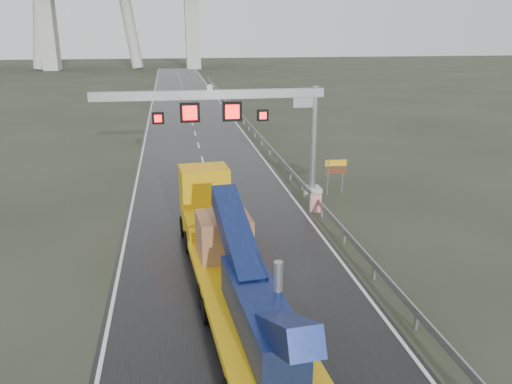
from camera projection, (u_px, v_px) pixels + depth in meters
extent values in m
plane|color=#282C1F|center=(259.00, 364.00, 16.70)|extent=(400.00, 400.00, 0.00)
cube|color=black|center=(195.00, 133.00, 54.21)|extent=(11.00, 200.00, 0.02)
cube|color=#B0AFAB|center=(312.00, 189.00, 34.65)|extent=(1.20, 1.20, 0.30)
cylinder|color=gray|center=(313.00, 140.00, 33.59)|extent=(0.48, 0.48, 7.20)
cube|color=gray|center=(210.00, 95.00, 31.49)|extent=(14.80, 0.55, 0.55)
cube|color=gray|center=(303.00, 100.00, 32.63)|extent=(1.40, 0.35, 0.90)
cube|color=gray|center=(210.00, 87.00, 31.35)|extent=(0.35, 0.35, 0.35)
cube|color=black|center=(190.00, 113.00, 31.58)|extent=(1.25, 0.25, 1.25)
cube|color=#FF0C0C|center=(190.00, 113.00, 31.44)|extent=(0.90, 0.02, 0.90)
cube|color=black|center=(232.00, 111.00, 32.01)|extent=(1.25, 0.25, 1.25)
cube|color=#FF0C0C|center=(232.00, 112.00, 31.88)|extent=(0.90, 0.02, 0.90)
cube|color=black|center=(158.00, 118.00, 31.35)|extent=(0.75, 0.25, 0.75)
cube|color=#FF0C0C|center=(158.00, 119.00, 31.22)|extent=(0.54, 0.02, 0.54)
cube|color=black|center=(263.00, 115.00, 32.42)|extent=(0.75, 0.25, 0.75)
cube|color=#FF0C0C|center=(263.00, 116.00, 32.29)|extent=(0.54, 0.02, 0.54)
cube|color=#B0AFAB|center=(48.00, 31.00, 139.15)|extent=(4.00, 6.00, 21.00)
cube|color=#B0AFAB|center=(192.00, 31.00, 145.57)|extent=(4.00, 6.00, 21.00)
cube|color=orange|center=(252.00, 322.00, 17.22)|extent=(3.89, 14.31, 0.35)
cube|color=orange|center=(216.00, 231.00, 23.99)|extent=(2.71, 1.41, 0.51)
cube|color=orange|center=(210.00, 224.00, 25.56)|extent=(2.85, 3.22, 1.21)
cube|color=orange|center=(204.00, 191.00, 26.86)|extent=(2.67, 2.21, 2.63)
cube|color=black|center=(202.00, 180.00, 27.72)|extent=(2.32, 0.23, 1.21)
cube|color=#0F1E48|center=(260.00, 313.00, 15.99)|extent=(1.87, 6.15, 1.41)
cube|color=#0F1E48|center=(236.00, 236.00, 18.88)|extent=(1.43, 5.63, 2.58)
cube|color=#0F1E48|center=(283.00, 332.00, 13.38)|extent=(1.21, 4.06, 2.44)
cylinder|color=gray|center=(278.00, 285.00, 15.85)|extent=(0.33, 0.33, 1.62)
cube|color=#A07048|center=(224.00, 235.00, 21.73)|extent=(2.38, 2.38, 1.82)
cylinder|color=black|center=(237.00, 300.00, 19.72)|extent=(3.00, 1.23, 1.01)
cylinder|color=black|center=(206.00, 224.00, 27.25)|extent=(2.80, 1.31, 1.11)
cylinder|color=gray|center=(328.00, 177.00, 33.50)|extent=(0.08, 0.08, 2.49)
cylinder|color=gray|center=(343.00, 177.00, 33.67)|extent=(0.08, 0.08, 2.49)
cube|color=#FFB30D|center=(336.00, 163.00, 33.28)|extent=(1.45, 0.17, 0.42)
cube|color=#5B2B1A|center=(336.00, 170.00, 33.44)|extent=(1.45, 0.17, 0.47)
cube|color=red|center=(316.00, 203.00, 30.62)|extent=(0.71, 0.44, 1.13)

